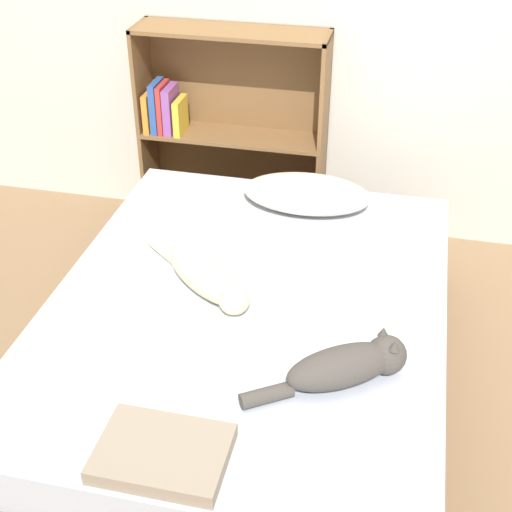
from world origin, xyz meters
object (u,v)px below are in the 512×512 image
Objects in this scene: bed at (248,345)px; cat_light at (207,276)px; bookshelf at (227,129)px; pillow at (307,193)px; cat_dark at (349,365)px.

cat_light reaches higher than bed.
bookshelf reaches higher than bed.
pillow is 0.54× the size of bookshelf.
bed is 3.34× the size of pillow.
bookshelf is (-0.50, 0.49, 0.06)m from pillow.
cat_dark is 1.80m from bookshelf.
cat_dark reaches higher than cat_light.
bed is 0.82m from pillow.
bed is 3.88× the size of cat_dark.
pillow is 1.16m from cat_dark.
pillow is at bearing -44.20° from bookshelf.
bookshelf is at bearing 107.98° from bed.
cat_dark is at bearing -73.75° from pillow.
pillow reaches higher than bed.
bed is 0.33m from cat_light.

